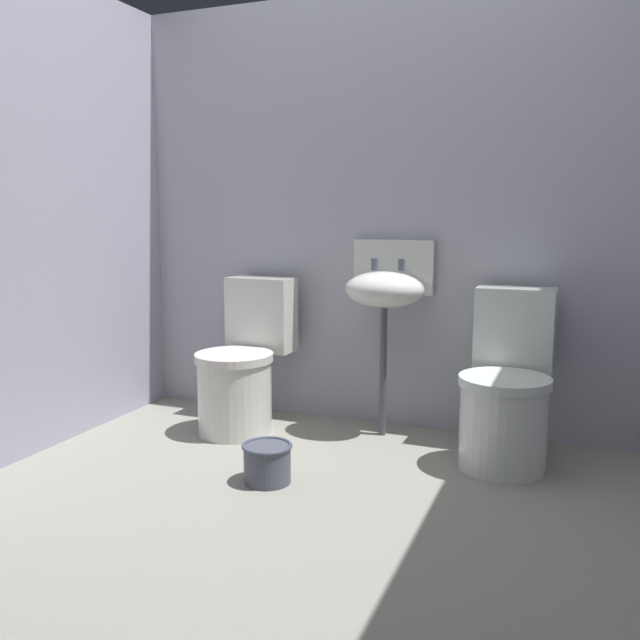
{
  "coord_description": "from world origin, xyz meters",
  "views": [
    {
      "loc": [
        0.99,
        -2.19,
        1.13
      ],
      "look_at": [
        0.0,
        0.3,
        0.7
      ],
      "focal_mm": 37.84,
      "sensor_mm": 36.0,
      "label": 1
    }
  ],
  "objects_px": {
    "bucket": "(267,462)",
    "toilet_right": "(507,394)",
    "toilet_left": "(243,368)",
    "sink": "(386,288)"
  },
  "relations": [
    {
      "from": "sink",
      "to": "toilet_left",
      "type": "bearing_deg",
      "value": -165.23
    },
    {
      "from": "toilet_left",
      "to": "bucket",
      "type": "xyz_separation_m",
      "value": [
        0.44,
        -0.61,
        -0.23
      ]
    },
    {
      "from": "toilet_left",
      "to": "toilet_right",
      "type": "relative_size",
      "value": 1.0
    },
    {
      "from": "sink",
      "to": "bucket",
      "type": "distance_m",
      "value": 1.08
    },
    {
      "from": "sink",
      "to": "bucket",
      "type": "height_order",
      "value": "sink"
    },
    {
      "from": "toilet_left",
      "to": "toilet_right",
      "type": "height_order",
      "value": "same"
    },
    {
      "from": "toilet_right",
      "to": "bucket",
      "type": "relative_size",
      "value": 3.63
    },
    {
      "from": "bucket",
      "to": "sink",
      "type": "bearing_deg",
      "value": 70.9
    },
    {
      "from": "toilet_left",
      "to": "toilet_right",
      "type": "bearing_deg",
      "value": -178.14
    },
    {
      "from": "bucket",
      "to": "toilet_right",
      "type": "bearing_deg",
      "value": 34.12
    }
  ]
}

